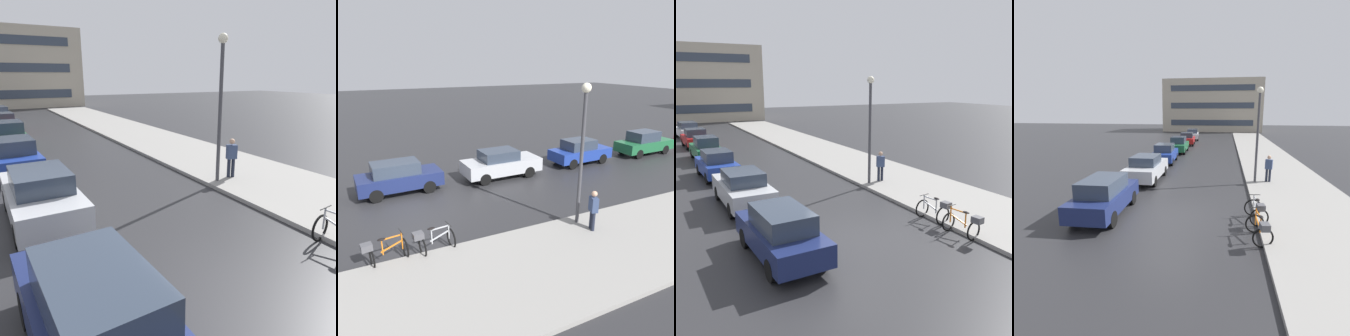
{
  "view_description": "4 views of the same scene",
  "coord_description": "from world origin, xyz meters",
  "views": [
    {
      "loc": [
        -3.64,
        -4.19,
        4.1
      ],
      "look_at": [
        1.14,
        4.3,
        1.37
      ],
      "focal_mm": 35.0,
      "sensor_mm": 36.0,
      "label": 1
    },
    {
      "loc": [
        13.49,
        -2.19,
        6.28
      ],
      "look_at": [
        -0.16,
        4.51,
        1.32
      ],
      "focal_mm": 35.0,
      "sensor_mm": 36.0,
      "label": 2
    },
    {
      "loc": [
        -5.86,
        -10.54,
        5.24
      ],
      "look_at": [
        1.24,
        2.97,
        1.77
      ],
      "focal_mm": 40.0,
      "sensor_mm": 36.0,
      "label": 3
    },
    {
      "loc": [
        2.28,
        -9.99,
        4.3
      ],
      "look_at": [
        0.28,
        2.06,
        1.6
      ],
      "focal_mm": 28.0,
      "sensor_mm": 36.0,
      "label": 4
    }
  ],
  "objects": [
    {
      "name": "car_red",
      "position": [
        -2.46,
        22.59,
        0.77
      ],
      "size": [
        2.0,
        3.9,
        1.56
      ],
      "color": "#AD1919",
      "rests_on": "ground"
    },
    {
      "name": "ground_plane",
      "position": [
        0.0,
        0.0,
        0.0
      ],
      "size": [
        140.0,
        140.0,
        0.0
      ],
      "primitive_type": "plane",
      "color": "#28282B"
    },
    {
      "name": "building_facade_main",
      "position": [
        -0.59,
        47.95,
        5.19
      ],
      "size": [
        19.73,
        10.29,
        10.38
      ],
      "color": "#B2A893",
      "rests_on": "ground"
    },
    {
      "name": "bicycle_nearest",
      "position": [
        3.52,
        -1.69,
        0.48
      ],
      "size": [
        0.84,
        1.43,
        1.0
      ],
      "color": "black",
      "rests_on": "ground"
    },
    {
      "name": "car_navy",
      "position": [
        -2.61,
        -0.24,
        0.82
      ],
      "size": [
        1.88,
        4.14,
        1.61
      ],
      "color": "navy",
      "rests_on": "ground"
    },
    {
      "name": "sidewalk_kerb",
      "position": [
        6.0,
        10.0,
        0.07
      ],
      "size": [
        4.8,
        60.0,
        0.14
      ],
      "primitive_type": "cube",
      "color": "gray",
      "rests_on": "ground"
    },
    {
      "name": "car_silver",
      "position": [
        -2.48,
        5.32,
        0.8
      ],
      "size": [
        1.89,
        4.41,
        1.59
      ],
      "color": "#B2B5BA",
      "rests_on": "ground"
    },
    {
      "name": "car_green",
      "position": [
        -2.45,
        16.51,
        0.81
      ],
      "size": [
        1.8,
        4.26,
        1.66
      ],
      "color": "#1E6038",
      "rests_on": "ground"
    },
    {
      "name": "streetlamp",
      "position": [
        4.1,
        5.59,
        3.48
      ],
      "size": [
        0.36,
        0.36,
        5.57
      ],
      "color": "#424247",
      "rests_on": "ground"
    },
    {
      "name": "car_white",
      "position": [
        -2.51,
        28.4,
        0.82
      ],
      "size": [
        2.12,
        4.15,
        1.59
      ],
      "color": "silver",
      "rests_on": "ground"
    },
    {
      "name": "pedestrian",
      "position": [
        4.86,
        5.7,
        0.97
      ],
      "size": [
        0.45,
        0.35,
        1.72
      ],
      "color": "#1E2333",
      "rests_on": "ground"
    },
    {
      "name": "car_blue",
      "position": [
        -2.64,
        11.0,
        0.79
      ],
      "size": [
        1.9,
        4.0,
        1.58
      ],
      "color": "navy",
      "rests_on": "ground"
    },
    {
      "name": "bicycle_second",
      "position": [
        3.59,
        -0.1,
        0.5
      ],
      "size": [
        0.86,
        1.42,
        0.99
      ],
      "color": "black",
      "rests_on": "ground"
    }
  ]
}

